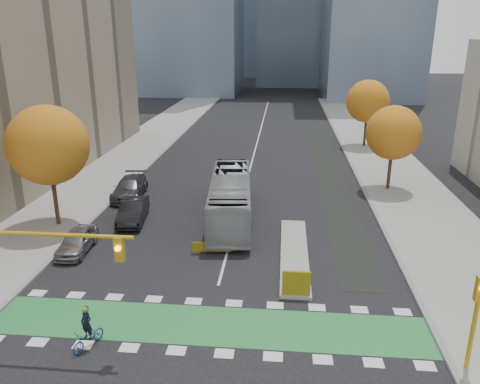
% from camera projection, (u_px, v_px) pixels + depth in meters
% --- Properties ---
extents(ground, '(300.00, 300.00, 0.00)m').
position_uv_depth(ground, '(202.00, 346.00, 19.63)').
color(ground, black).
rests_on(ground, ground).
extents(sidewalk_west, '(7.00, 120.00, 0.15)m').
position_uv_depth(sidewalk_west, '(85.00, 188.00, 39.67)').
color(sidewalk_west, gray).
rests_on(sidewalk_west, ground).
extents(sidewalk_east, '(7.00, 120.00, 0.15)m').
position_uv_depth(sidewalk_east, '(412.00, 197.00, 37.27)').
color(sidewalk_east, gray).
rests_on(sidewalk_east, ground).
extents(curb_west, '(0.30, 120.00, 0.16)m').
position_uv_depth(curb_west, '(125.00, 189.00, 39.36)').
color(curb_west, gray).
rests_on(curb_west, ground).
extents(curb_east, '(0.30, 120.00, 0.16)m').
position_uv_depth(curb_east, '(367.00, 196.00, 37.58)').
color(curb_east, gray).
rests_on(curb_east, ground).
extents(bike_crossing, '(20.00, 3.00, 0.01)m').
position_uv_depth(bike_crossing, '(208.00, 325.00, 21.05)').
color(bike_crossing, '#287C3A').
rests_on(bike_crossing, ground).
extents(centre_line, '(0.15, 70.00, 0.01)m').
position_uv_depth(centre_line, '(258.00, 141.00, 57.36)').
color(centre_line, silver).
rests_on(centre_line, ground).
extents(bike_lane_paint, '(2.50, 50.00, 0.01)m').
position_uv_depth(bike_lane_paint, '(326.00, 164.00, 47.26)').
color(bike_lane_paint, black).
rests_on(bike_lane_paint, ground).
extents(median_island, '(1.60, 10.00, 0.16)m').
position_uv_depth(median_island, '(294.00, 253.00, 27.74)').
color(median_island, gray).
rests_on(median_island, ground).
extents(hazard_board, '(1.40, 0.12, 1.30)m').
position_uv_depth(hazard_board, '(296.00, 283.00, 22.98)').
color(hazard_board, yellow).
rests_on(hazard_board, median_island).
extents(tree_west, '(5.20, 5.20, 8.22)m').
position_uv_depth(tree_west, '(48.00, 145.00, 30.22)').
color(tree_west, '#332114').
rests_on(tree_west, ground).
extents(tree_east_near, '(4.40, 4.40, 7.08)m').
position_uv_depth(tree_east_near, '(393.00, 133.00, 37.75)').
color(tree_east_near, '#332114').
rests_on(tree_east_near, ground).
extents(tree_east_far, '(4.80, 4.80, 7.65)m').
position_uv_depth(tree_east_far, '(368.00, 101.00, 52.68)').
color(tree_east_far, '#332114').
rests_on(tree_east_far, ground).
extents(traffic_signal_west, '(8.53, 0.56, 5.20)m').
position_uv_depth(traffic_signal_west, '(0.00, 257.00, 18.57)').
color(traffic_signal_west, '#BF9914').
rests_on(traffic_signal_west, ground).
extents(traffic_signal_east, '(0.35, 0.43, 4.10)m').
position_uv_depth(traffic_signal_east, '(477.00, 310.00, 17.34)').
color(traffic_signal_east, '#BF9914').
rests_on(traffic_signal_east, ground).
extents(cyclist, '(1.20, 1.76, 1.92)m').
position_uv_depth(cyclist, '(88.00, 334.00, 19.37)').
color(cyclist, navy).
rests_on(cyclist, ground).
extents(bus, '(3.70, 11.80, 3.23)m').
position_uv_depth(bus, '(230.00, 198.00, 32.59)').
color(bus, '#9B9FA2').
rests_on(bus, ground).
extents(parked_car_a, '(1.80, 4.06, 1.36)m').
position_uv_depth(parked_car_a, '(77.00, 241.00, 27.99)').
color(parked_car_a, gray).
rests_on(parked_car_a, ground).
extents(parked_car_b, '(2.25, 4.87, 1.55)m').
position_uv_depth(parked_car_b, '(133.00, 211.00, 32.51)').
color(parked_car_b, black).
rests_on(parked_car_b, ground).
extents(parked_car_c, '(2.55, 5.46, 1.54)m').
position_uv_depth(parked_car_c, '(130.00, 188.00, 37.39)').
color(parked_car_c, '#444449').
rests_on(parked_car_c, ground).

